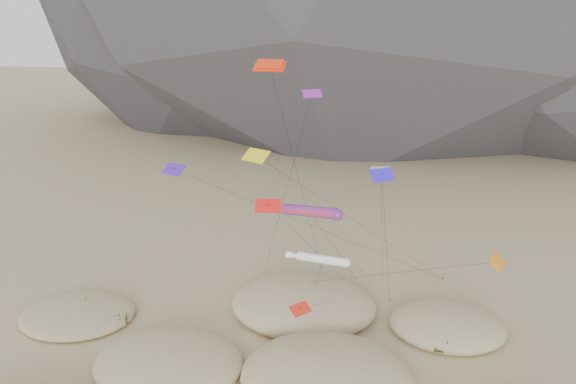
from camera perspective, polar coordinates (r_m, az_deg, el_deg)
name	(u,v)px	position (r m, az deg, el deg)	size (l,w,h in m)	color
dunes	(281,375)	(49.86, -0.75, -18.13)	(53.34, 37.48, 4.20)	#CCB789
dune_grass	(293,383)	(48.83, 0.47, -18.88)	(43.60, 26.55, 1.50)	black
kite_stakes	(336,285)	(65.15, 4.86, -9.42)	(20.84, 6.82, 0.30)	#3F2D1E
rainbow_tube_kite	(307,211)	(49.49, 1.97, -1.95)	(8.32, 14.42, 14.05)	red
white_tube_kite	(319,259)	(48.07, 3.17, -6.81)	(5.76, 13.51, 10.57)	white
orange_parafoil	(271,69)	(46.92, -1.78, 12.35)	(4.69, 16.09, 26.32)	red
multi_parafoil	(381,173)	(52.48, 9.39, 1.91)	(2.18, 10.53, 16.38)	#F65219
delta_kites	(308,199)	(47.82, 2.04, -0.70)	(29.31, 22.35, 23.68)	orange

